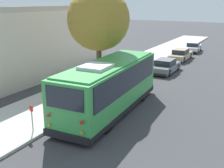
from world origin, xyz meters
name	(u,v)px	position (x,y,z in m)	size (l,w,h in m)	color
ground_plane	(109,112)	(0.00, 0.00, 0.00)	(160.00, 160.00, 0.00)	#3D3D3F
sidewalk_slab	(60,101)	(0.00, 3.73, 0.07)	(80.00, 4.45, 0.15)	beige
curb_strip	(89,106)	(0.00, 1.44, 0.07)	(80.00, 0.14, 0.15)	#AAA69D
shuttle_bus	(110,85)	(0.05, -0.03, 1.72)	(9.46, 3.19, 3.23)	green
parked_sedan_gray	(165,66)	(11.08, 0.10, 0.59)	(4.35, 1.85, 1.28)	slate
parked_sedan_tan	(181,55)	(17.57, 0.42, 0.59)	(4.71, 1.75, 1.27)	tan
parked_sedan_white	(193,47)	(23.78, 0.46, 0.58)	(4.30, 1.92, 1.26)	silver
street_tree	(99,15)	(2.93, 2.36, 5.56)	(4.29, 4.29, 7.91)	brown
sign_post_near	(32,118)	(-4.41, 1.94, 0.85)	(0.06, 0.22, 1.35)	gray
sign_post_far	(58,104)	(-2.41, 1.94, 0.97)	(0.06, 0.22, 1.59)	gray
building_backdrop	(16,42)	(4.44, 12.20, 2.85)	(18.50, 8.91, 6.09)	beige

